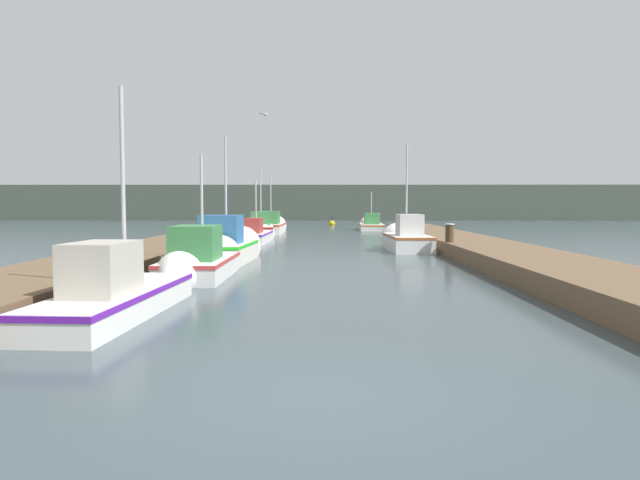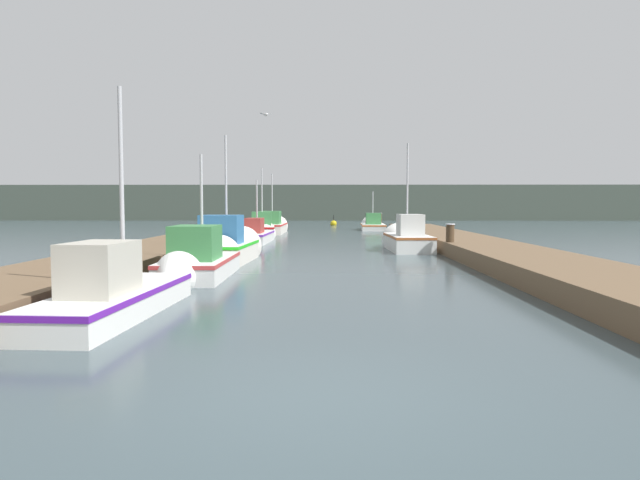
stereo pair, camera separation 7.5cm
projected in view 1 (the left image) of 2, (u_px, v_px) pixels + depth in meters
ground_plane at (320, 400)px, 5.91m from camera, size 200.00×200.00×0.00m
dock_left at (164, 249)px, 21.91m from camera, size 2.97×40.00×0.54m
dock_right at (484, 250)px, 21.80m from camera, size 2.97×40.00×0.54m
distant_shore_ridge at (325, 203)px, 74.90m from camera, size 120.00×16.00×4.22m
fishing_boat_0 at (133, 289)px, 11.04m from camera, size 1.61×6.19×4.56m
fishing_boat_1 at (204, 259)px, 16.18m from camera, size 1.64×4.92×3.88m
fishing_boat_2 at (228, 246)px, 20.32m from camera, size 1.93×4.83×4.88m
fishing_boat_3 at (406, 239)px, 24.97m from camera, size 1.74×4.86×5.04m
fishing_boat_4 at (257, 235)px, 30.16m from camera, size 1.47×5.89×3.60m
fishing_boat_5 at (261, 229)px, 34.45m from camera, size 1.85×4.83×4.49m
fishing_boat_6 at (271, 226)px, 39.37m from camera, size 1.79×6.28×4.53m
fishing_boat_7 at (371, 225)px, 44.42m from camera, size 1.93×5.87×3.53m
mooring_piling_0 at (449, 240)px, 22.03m from camera, size 0.37×0.37×1.25m
mooring_piling_1 at (379, 220)px, 49.42m from camera, size 0.31×0.31×1.21m
channel_buoy at (332, 223)px, 52.79m from camera, size 0.59×0.59×1.09m
seagull_lead at (265, 114)px, 24.90m from camera, size 0.52×0.41×0.12m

